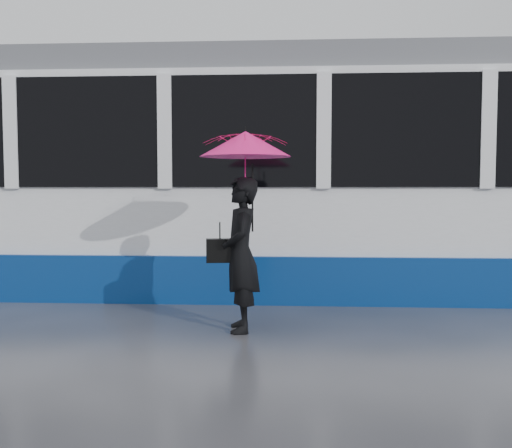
{
  "coord_description": "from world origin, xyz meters",
  "views": [
    {
      "loc": [
        1.37,
        -5.9,
        1.49
      ],
      "look_at": [
        1.0,
        0.22,
        1.1
      ],
      "focal_mm": 40.0,
      "sensor_mm": 36.0,
      "label": 1
    }
  ],
  "objects": [
    {
      "name": "ground",
      "position": [
        0.0,
        0.0,
        0.0
      ],
      "size": [
        90.0,
        90.0,
        0.0
      ],
      "primitive_type": "plane",
      "color": "#2A2A2F",
      "rests_on": "ground"
    },
    {
      "name": "rails",
      "position": [
        0.0,
        2.5,
        0.01
      ],
      "size": [
        34.0,
        1.51,
        0.02
      ],
      "color": "#3F3D38",
      "rests_on": "ground"
    },
    {
      "name": "tram",
      "position": [
        0.28,
        2.5,
        1.64
      ],
      "size": [
        26.0,
        2.56,
        3.35
      ],
      "color": "white",
      "rests_on": "ground"
    },
    {
      "name": "woman",
      "position": [
        0.86,
        -0.06,
        0.8
      ],
      "size": [
        0.47,
        0.64,
        1.6
      ],
      "primitive_type": "imported",
      "rotation": [
        0.0,
        0.0,
        -1.42
      ],
      "color": "black",
      "rests_on": "ground"
    },
    {
      "name": "umbrella",
      "position": [
        0.91,
        -0.06,
        1.76
      ],
      "size": [
        1.07,
        1.07,
        1.08
      ],
      "rotation": [
        0.0,
        0.0,
        0.15
      ],
      "color": "#ED134D",
      "rests_on": "ground"
    },
    {
      "name": "handbag",
      "position": [
        0.64,
        -0.04,
        0.84
      ],
      "size": [
        0.3,
        0.17,
        0.43
      ],
      "rotation": [
        0.0,
        0.0,
        0.15
      ],
      "color": "black",
      "rests_on": "ground"
    }
  ]
}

